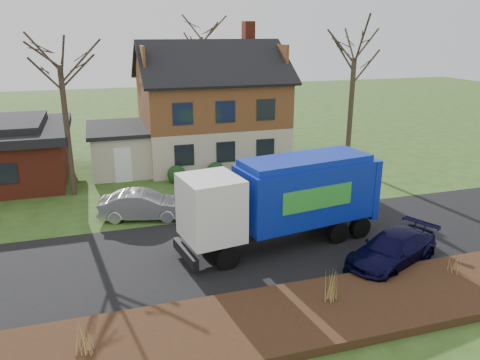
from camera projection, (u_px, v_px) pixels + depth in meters
name	position (u px, v px, depth m)	size (l,w,h in m)	color
ground	(246.00, 249.00, 19.49)	(120.00, 120.00, 0.00)	#2F4918
road	(246.00, 248.00, 19.49)	(80.00, 7.00, 0.02)	black
mulch_verge	(298.00, 316.00, 14.63)	(80.00, 3.50, 0.30)	black
main_house	(203.00, 103.00, 31.32)	(12.95, 8.95, 9.26)	#C0B09A
garbage_truck	(286.00, 196.00, 19.37)	(8.89, 3.64, 3.70)	black
silver_sedan	(143.00, 205.00, 22.43)	(1.45, 4.16, 1.37)	#A4A8AC
navy_wagon	(392.00, 250.00, 17.94)	(1.81, 4.46, 1.30)	black
tree_front_west	(57.00, 44.00, 23.47)	(3.27, 3.27, 9.72)	#3C2E24
tree_front_east	(356.00, 39.00, 28.50)	(3.62, 3.62, 10.07)	#3C3224
tree_back	(201.00, 23.00, 37.47)	(3.49, 3.49, 11.06)	#403426
grass_clump_west	(83.00, 338.00, 12.62)	(0.36, 0.30, 0.96)	tan
grass_clump_mid	(333.00, 285.00, 15.07)	(0.39, 0.32, 1.09)	#9B8644
grass_clump_east	(455.00, 262.00, 16.90)	(0.32, 0.26, 0.80)	#9C7A45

